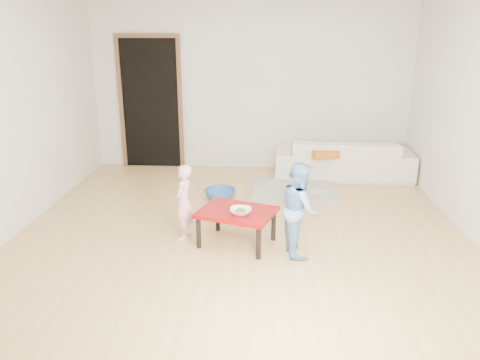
# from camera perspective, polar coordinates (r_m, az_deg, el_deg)

# --- Properties ---
(floor) EXTENTS (5.00, 5.00, 0.01)m
(floor) POSITION_cam_1_polar(r_m,az_deg,el_deg) (5.42, 0.13, -5.88)
(floor) COLOR tan
(floor) RESTS_ON ground
(back_wall) EXTENTS (5.00, 0.02, 2.60)m
(back_wall) POSITION_cam_1_polar(r_m,az_deg,el_deg) (7.50, 1.29, 11.20)
(back_wall) COLOR beige
(back_wall) RESTS_ON floor
(left_wall) EXTENTS (0.02, 5.00, 2.60)m
(left_wall) POSITION_cam_1_polar(r_m,az_deg,el_deg) (5.75, -25.81, 7.27)
(left_wall) COLOR beige
(left_wall) RESTS_ON floor
(doorway) EXTENTS (1.02, 0.08, 2.11)m
(doorway) POSITION_cam_1_polar(r_m,az_deg,el_deg) (7.75, -10.79, 9.06)
(doorway) COLOR brown
(doorway) RESTS_ON back_wall
(sofa) EXTENTS (2.07, 0.85, 0.60)m
(sofa) POSITION_cam_1_polar(r_m,az_deg,el_deg) (7.34, 12.43, 2.65)
(sofa) COLOR white
(sofa) RESTS_ON floor
(cushion) EXTENTS (0.57, 0.54, 0.12)m
(cushion) POSITION_cam_1_polar(r_m,az_deg,el_deg) (7.01, 10.23, 3.38)
(cushion) COLOR #CA6216
(cushion) RESTS_ON sofa
(red_table) EXTENTS (0.91, 0.79, 0.38)m
(red_table) POSITION_cam_1_polar(r_m,az_deg,el_deg) (4.97, -0.40, -5.77)
(red_table) COLOR maroon
(red_table) RESTS_ON floor
(bowl) EXTENTS (0.22, 0.22, 0.05)m
(bowl) POSITION_cam_1_polar(r_m,az_deg,el_deg) (4.81, 0.09, -3.81)
(bowl) COLOR white
(bowl) RESTS_ON red_table
(broccoli) EXTENTS (0.12, 0.12, 0.06)m
(broccoli) POSITION_cam_1_polar(r_m,az_deg,el_deg) (4.81, 0.09, -3.80)
(broccoli) COLOR #2D5919
(broccoli) RESTS_ON red_table
(child_pink) EXTENTS (0.25, 0.33, 0.83)m
(child_pink) POSITION_cam_1_polar(r_m,az_deg,el_deg) (5.07, -6.88, -2.72)
(child_pink) COLOR pink
(child_pink) RESTS_ON floor
(child_blue) EXTENTS (0.43, 0.52, 0.96)m
(child_blue) POSITION_cam_1_polar(r_m,az_deg,el_deg) (4.72, 7.25, -3.48)
(child_blue) COLOR #5D8BD9
(child_blue) RESTS_ON floor
(basin) EXTENTS (0.42, 0.42, 0.13)m
(basin) POSITION_cam_1_polar(r_m,az_deg,el_deg) (6.32, -2.43, -1.70)
(basin) COLOR #295C9B
(basin) RESTS_ON floor
(blanket) EXTENTS (1.19, 1.00, 0.06)m
(blanket) POSITION_cam_1_polar(r_m,az_deg,el_deg) (6.62, 6.64, -1.17)
(blanket) COLOR #B1AA9C
(blanket) RESTS_ON floor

